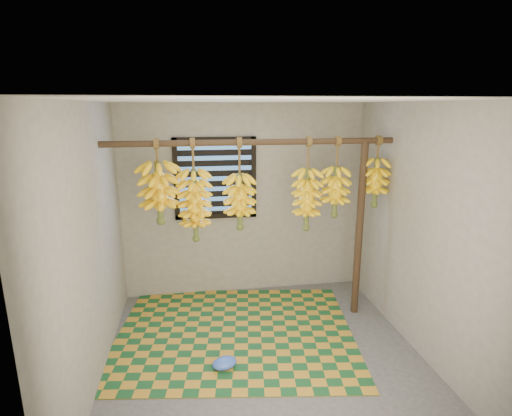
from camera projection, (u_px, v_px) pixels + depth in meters
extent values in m
cube|color=#484848|center=(265.00, 357.00, 3.86)|extent=(3.00, 3.00, 0.01)
cube|color=silver|center=(267.00, 100.00, 3.27)|extent=(3.00, 3.00, 0.01)
cube|color=gray|center=(244.00, 201.00, 5.00)|extent=(3.00, 0.01, 2.40)
cube|color=gray|center=(89.00, 249.00, 3.33)|extent=(0.01, 3.00, 2.40)
cube|color=gray|center=(421.00, 231.00, 3.80)|extent=(0.01, 3.00, 2.40)
cube|color=black|center=(215.00, 179.00, 4.85)|extent=(1.00, 0.04, 1.00)
cylinder|color=#3B2918|center=(254.00, 142.00, 4.04)|extent=(3.00, 0.06, 0.06)
cylinder|color=#3B2918|center=(359.00, 231.00, 4.47)|extent=(0.08, 0.08, 2.00)
cube|color=#164C24|center=(235.00, 332.00, 4.28)|extent=(2.74, 2.32, 0.01)
ellipsoid|color=blue|center=(225.00, 363.00, 3.67)|extent=(0.28, 0.24, 0.10)
cylinder|color=brown|center=(157.00, 153.00, 3.91)|extent=(0.02, 0.02, 0.24)
cylinder|color=#4C5923|center=(159.00, 191.00, 4.00)|extent=(0.06, 0.06, 0.58)
cylinder|color=brown|center=(193.00, 156.00, 3.97)|extent=(0.02, 0.02, 0.32)
cylinder|color=#4C5923|center=(195.00, 204.00, 4.09)|extent=(0.05, 0.05, 0.72)
cylinder|color=brown|center=(239.00, 159.00, 4.05)|extent=(0.02, 0.02, 0.38)
cylinder|color=#4C5923|center=(240.00, 200.00, 4.16)|extent=(0.06, 0.06, 0.55)
cylinder|color=brown|center=(308.00, 155.00, 4.16)|extent=(0.02, 0.02, 0.34)
cylinder|color=#4C5923|center=(307.00, 198.00, 4.27)|extent=(0.06, 0.06, 0.63)
cylinder|color=brown|center=(337.00, 154.00, 4.21)|extent=(0.02, 0.02, 0.33)
cylinder|color=#4C5923|center=(335.00, 190.00, 4.31)|extent=(0.06, 0.06, 0.51)
cylinder|color=brown|center=(378.00, 149.00, 4.27)|extent=(0.02, 0.02, 0.24)
cylinder|color=#4C5923|center=(376.00, 181.00, 4.35)|extent=(0.05, 0.05, 0.50)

